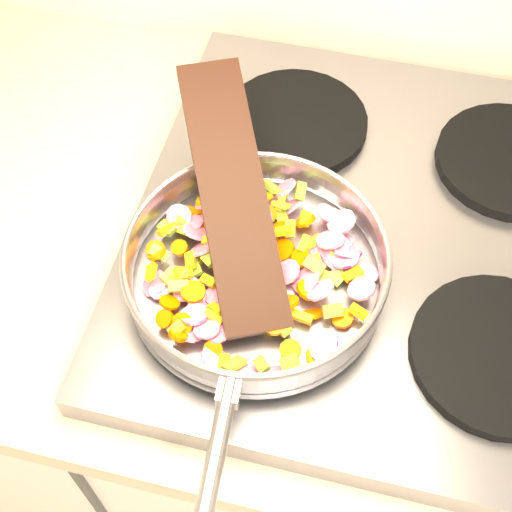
# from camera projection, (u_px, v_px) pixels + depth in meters

# --- Properties ---
(cooktop) EXTENTS (0.60, 0.60, 0.04)m
(cooktop) POSITION_uv_depth(u_px,v_px,m) (382.00, 239.00, 0.87)
(cooktop) COLOR #939399
(cooktop) RESTS_ON counter_top
(grate_fl) EXTENTS (0.19, 0.19, 0.02)m
(grate_fl) POSITION_uv_depth(u_px,v_px,m) (243.00, 300.00, 0.79)
(grate_fl) COLOR black
(grate_fl) RESTS_ON cooktop
(grate_fr) EXTENTS (0.19, 0.19, 0.02)m
(grate_fr) POSITION_uv_depth(u_px,v_px,m) (499.00, 354.00, 0.75)
(grate_fr) COLOR black
(grate_fr) RESTS_ON cooktop
(grate_bl) EXTENTS (0.19, 0.19, 0.02)m
(grate_bl) POSITION_uv_depth(u_px,v_px,m) (296.00, 122.00, 0.94)
(grate_bl) COLOR black
(grate_bl) RESTS_ON cooktop
(grate_br) EXTENTS (0.19, 0.19, 0.02)m
(grate_br) POSITION_uv_depth(u_px,v_px,m) (511.00, 160.00, 0.91)
(grate_br) COLOR black
(grate_br) RESTS_ON cooktop
(saute_pan) EXTENTS (0.32, 0.49, 0.05)m
(saute_pan) POSITION_uv_depth(u_px,v_px,m) (256.00, 267.00, 0.77)
(saute_pan) COLOR #9E9EA5
(saute_pan) RESTS_ON grate_fl
(vegetable_heap) EXTENTS (0.27, 0.27, 0.05)m
(vegetable_heap) POSITION_uv_depth(u_px,v_px,m) (254.00, 261.00, 0.79)
(vegetable_heap) COLOR #D91563
(vegetable_heap) RESTS_ON saute_pan
(wooden_spatula) EXTENTS (0.19, 0.30, 0.11)m
(wooden_spatula) POSITION_uv_depth(u_px,v_px,m) (232.00, 192.00, 0.77)
(wooden_spatula) COLOR black
(wooden_spatula) RESTS_ON saute_pan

